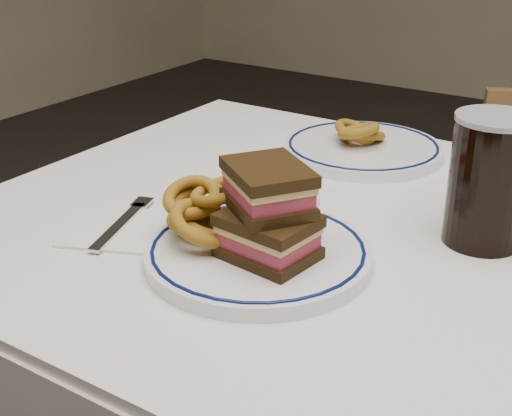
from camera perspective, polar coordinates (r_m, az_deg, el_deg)
The scene contains 9 objects.
dining_table at distance 0.99m, azimuth 12.43°, elevation -8.51°, with size 1.27×0.87×0.75m.
main_plate at distance 0.88m, azimuth 0.15°, elevation -3.63°, with size 0.28×0.28×0.02m.
reuben_sandwich at distance 0.83m, azimuth 0.98°, elevation -0.33°, with size 0.14×0.13×0.11m.
onion_rings_main at distance 0.89m, azimuth -4.08°, elevation -0.26°, with size 0.12×0.14×0.09m.
ketchup_ramekin at distance 0.94m, azimuth 3.36°, elevation 0.16°, with size 0.06×0.06×0.03m.
beer_mug at distance 0.94m, azimuth 18.35°, elevation 2.13°, with size 0.15×0.10×0.17m.
far_plate at distance 1.25m, azimuth 8.54°, elevation 4.74°, with size 0.27×0.27×0.02m.
onion_rings_far at distance 1.25m, azimuth 8.23°, elevation 5.95°, with size 0.09×0.11×0.07m.
napkin_fork at distance 0.98m, azimuth -10.85°, elevation -1.52°, with size 0.17×0.18×0.01m.
Camera 1 is at (0.27, -0.80, 1.17)m, focal length 50.00 mm.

